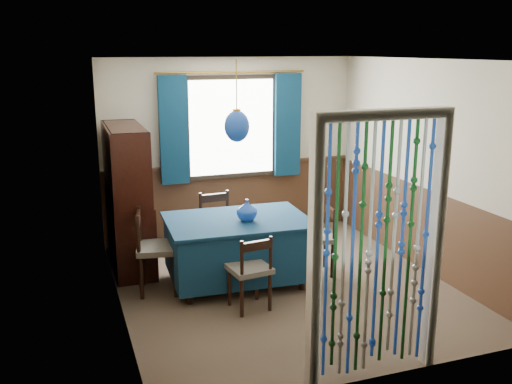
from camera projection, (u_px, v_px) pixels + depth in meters
name	position (u px, v px, depth m)	size (l,w,h in m)	color
floor	(283.00, 285.00, 6.49)	(4.00, 4.00, 0.00)	brown
ceiling	(286.00, 59.00, 5.87)	(4.00, 4.00, 0.00)	silver
wall_back	(231.00, 148.00, 8.01)	(3.60, 3.60, 0.00)	#C1B79E
wall_front	(383.00, 232.00, 4.35)	(3.60, 3.60, 0.00)	#C1B79E
wall_left	(115.00, 191.00, 5.60)	(4.00, 4.00, 0.00)	#C1B79E
wall_right	(425.00, 167.00, 6.76)	(4.00, 4.00, 0.00)	#C1B79E
wainscot_back	(231.00, 200.00, 8.18)	(3.60, 3.60, 0.00)	#432A19
wainscot_front	(376.00, 321.00, 4.55)	(3.60, 3.60, 0.00)	#432A19
wainscot_left	(121.00, 262.00, 5.79)	(4.00, 4.00, 0.00)	#432A19
wainscot_right	(419.00, 227.00, 6.94)	(4.00, 4.00, 0.00)	#432A19
window	(231.00, 127.00, 7.89)	(1.32, 0.12, 1.42)	black
doorway	(377.00, 254.00, 4.46)	(1.16, 0.12, 2.18)	silver
dining_table	(238.00, 246.00, 6.44)	(1.63, 1.16, 0.76)	#0D2D47
chair_near	(251.00, 270.00, 5.78)	(0.44, 0.43, 0.80)	black
chair_far	(218.00, 226.00, 7.08)	(0.46, 0.44, 0.88)	black
chair_left	(155.00, 249.00, 6.20)	(0.52, 0.53, 0.93)	black
chair_right	(319.00, 237.00, 6.73)	(0.46, 0.48, 0.83)	black
sideboard	(128.00, 218.00, 6.94)	(0.47, 1.33, 1.73)	black
pendant_lamp	(237.00, 126.00, 6.11)	(0.27, 0.27, 0.87)	olive
vase_table	(247.00, 211.00, 6.28)	(0.21, 0.21, 0.22)	navy
bowl_shelf	(133.00, 173.00, 6.61)	(0.20, 0.20, 0.05)	beige
vase_sideboard	(129.00, 185.00, 7.09)	(0.17, 0.17, 0.18)	beige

